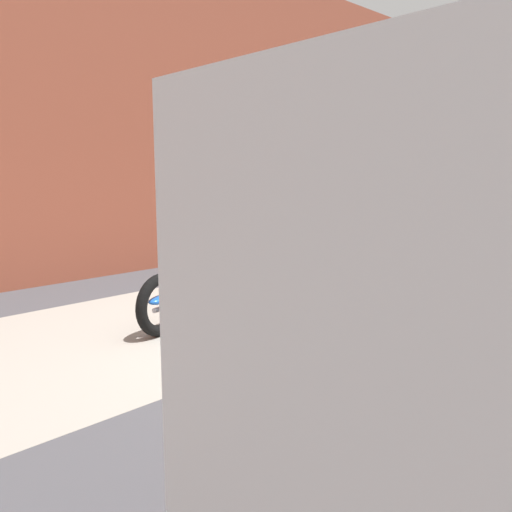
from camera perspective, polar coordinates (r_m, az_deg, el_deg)
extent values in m
plane|color=#47474C|center=(6.12, 7.59, -8.86)|extent=(80.00, 80.00, 0.00)
cube|color=#9E998E|center=(7.27, -3.46, -5.80)|extent=(36.00, 3.50, 0.01)
cube|color=brown|center=(9.93, -17.50, 15.67)|extent=(36.00, 0.50, 6.11)
torus|color=black|center=(7.16, -3.35, -3.24)|extent=(0.68, 0.23, 0.68)
torus|color=black|center=(6.18, -10.38, -5.24)|extent=(0.74, 0.29, 0.73)
cylinder|color=silver|center=(6.65, -6.61, -3.94)|extent=(1.22, 0.33, 0.06)
cube|color=#99999E|center=(6.60, -7.03, -4.42)|extent=(0.36, 0.29, 0.28)
ellipsoid|color=blue|center=(6.66, -6.22, -1.80)|extent=(0.47, 0.28, 0.20)
ellipsoid|color=blue|center=(6.20, -10.09, -4.61)|extent=(0.47, 0.27, 0.10)
cube|color=black|center=(6.40, -8.20, -2.86)|extent=(0.32, 0.26, 0.08)
cylinder|color=silver|center=(7.07, -3.57, -0.85)|extent=(0.05, 0.05, 0.62)
cylinder|color=silver|center=(7.01, -3.60, 2.04)|extent=(0.16, 0.57, 0.03)
sphere|color=white|center=(7.12, -3.11, 0.70)|extent=(0.11, 0.11, 0.11)
cylinder|color=silver|center=(6.54, -9.38, -5.33)|extent=(0.55, 0.18, 0.06)
torus|color=black|center=(7.82, -1.81, -2.14)|extent=(0.68, 0.24, 0.68)
torus|color=black|center=(8.52, 5.80, -1.04)|extent=(0.74, 0.30, 0.73)
cylinder|color=silver|center=(8.14, 2.16, -1.38)|extent=(1.21, 0.34, 0.06)
cube|color=#99999E|center=(8.20, 2.63, -1.60)|extent=(0.36, 0.29, 0.28)
ellipsoid|color=orange|center=(8.06, 1.70, 0.24)|extent=(0.47, 0.29, 0.20)
ellipsoid|color=orange|center=(8.48, 5.54, -0.67)|extent=(0.47, 0.28, 0.10)
cube|color=black|center=(8.27, 3.79, 0.04)|extent=(0.32, 0.26, 0.08)
cylinder|color=silver|center=(7.78, -1.57, 0.12)|extent=(0.05, 0.05, 0.62)
cylinder|color=silver|center=(7.73, -1.58, 2.76)|extent=(0.17, 0.57, 0.03)
sphere|color=white|center=(7.70, -2.22, 1.38)|extent=(0.11, 0.11, 0.11)
cylinder|color=silver|center=(8.23, 4.59, -2.14)|extent=(0.55, 0.19, 0.06)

